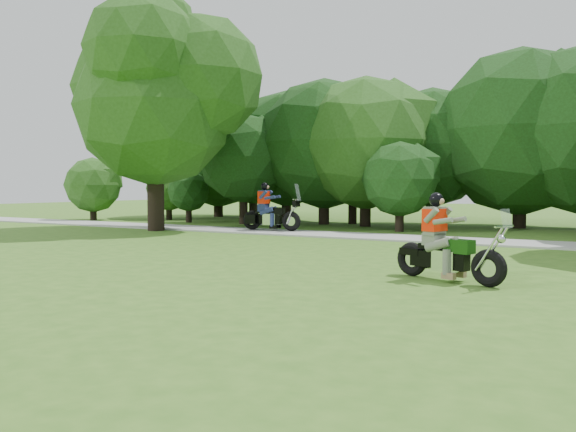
% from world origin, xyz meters
% --- Properties ---
extents(ground, '(100.00, 100.00, 0.00)m').
position_xyz_m(ground, '(0.00, 0.00, 0.00)').
color(ground, '#38661D').
rests_on(ground, ground).
extents(walkway, '(60.00, 2.20, 0.06)m').
position_xyz_m(walkway, '(0.00, 8.00, 0.03)').
color(walkway, gray).
rests_on(walkway, ground).
extents(tree_line, '(41.14, 11.38, 7.86)m').
position_xyz_m(tree_line, '(0.40, 14.75, 3.77)').
color(tree_line, black).
rests_on(tree_line, ground).
extents(big_tree_west, '(8.64, 6.56, 9.96)m').
position_xyz_m(big_tree_west, '(-10.54, 6.85, 5.76)').
color(big_tree_west, black).
rests_on(big_tree_west, ground).
extents(chopper_motorcycle, '(2.32, 1.16, 1.70)m').
position_xyz_m(chopper_motorcycle, '(2.92, -0.01, 0.63)').
color(chopper_motorcycle, black).
rests_on(chopper_motorcycle, ground).
extents(touring_motorcycle, '(2.52, 0.91, 1.92)m').
position_xyz_m(touring_motorcycle, '(-6.17, 8.25, 0.76)').
color(touring_motorcycle, black).
rests_on(touring_motorcycle, walkway).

